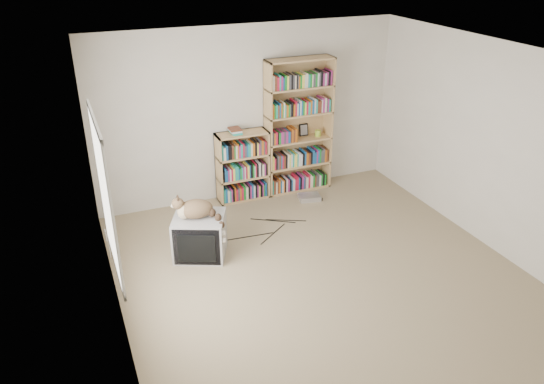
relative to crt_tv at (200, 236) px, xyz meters
name	(u,v)px	position (x,y,z in m)	size (l,w,h in m)	color
floor	(326,280)	(1.18, -1.08, -0.26)	(4.50, 5.00, 0.01)	tan
wall_back	(249,113)	(1.18, 1.42, 0.99)	(4.50, 0.02, 2.50)	silver
wall_front	(513,329)	(1.18, -3.58, 0.99)	(4.50, 0.02, 2.50)	silver
wall_left	(109,221)	(-1.07, -1.08, 0.99)	(0.02, 5.00, 2.50)	silver
wall_right	(499,151)	(3.43, -1.08, 0.99)	(0.02, 5.00, 2.50)	silver
ceiling	(338,60)	(1.18, -1.08, 2.24)	(4.50, 5.00, 0.02)	white
window	(106,196)	(-1.06, -0.88, 1.14)	(0.02, 1.22, 1.52)	white
crt_tv	(200,236)	(0.00, 0.00, 0.00)	(0.77, 0.74, 0.53)	#A8A8AB
cat	(199,212)	(0.00, -0.05, 0.35)	(0.60, 0.53, 0.50)	#342115
bookcase_tall	(298,130)	(1.90, 1.28, 0.69)	(1.00, 0.30, 2.01)	#A97B54
bookcase_short	(242,168)	(1.01, 1.28, 0.22)	(0.75, 0.30, 1.03)	#A97B54
book_stack	(235,131)	(0.92, 1.28, 0.81)	(0.18, 0.23, 0.07)	#B61837
green_mug	(317,133)	(2.21, 1.26, 0.61)	(0.09, 0.09, 0.10)	#9FC137
framed_print	(304,130)	(2.03, 1.36, 0.65)	(0.14, 0.01, 0.19)	black
dvd_player	(309,197)	(1.90, 0.84, -0.22)	(0.31, 0.22, 0.07)	silver
wall_outlet	(106,235)	(-1.06, 0.34, 0.06)	(0.01, 0.08, 0.13)	silver
floor_cables	(264,227)	(0.97, 0.32, -0.26)	(1.20, 0.70, 0.01)	black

